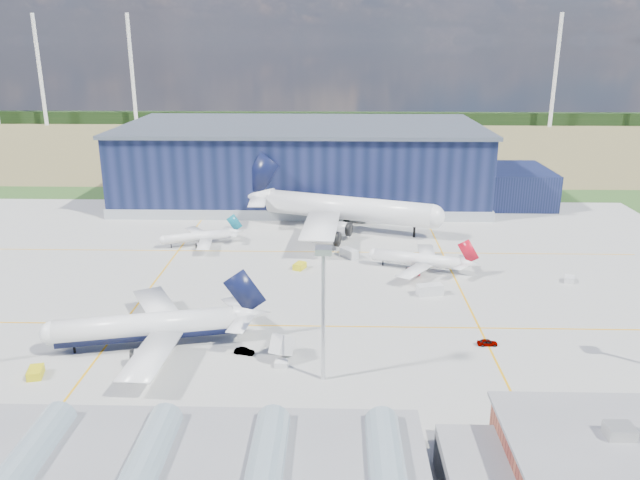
{
  "coord_description": "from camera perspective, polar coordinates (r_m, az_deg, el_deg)",
  "views": [
    {
      "loc": [
        11.89,
        -120.91,
        53.32
      ],
      "look_at": [
        8.26,
        15.82,
        9.5
      ],
      "focal_mm": 35.0,
      "sensor_mm": 36.0,
      "label": 1
    }
  ],
  "objects": [
    {
      "name": "airliner_widebody",
      "position": [
        181.11,
        2.57,
        4.03
      ],
      "size": [
        80.84,
        80.0,
        20.76
      ],
      "primitive_type": null,
      "rotation": [
        0.0,
        0.0,
        -0.34
      ],
      "color": "white",
      "rests_on": "ground"
    },
    {
      "name": "horizon_dressing",
      "position": [
        462.73,
        -25.3,
        13.76
      ],
      "size": [
        440.2,
        18.0,
        70.0
      ],
      "color": "white",
      "rests_on": "ground"
    },
    {
      "name": "gse_van_b",
      "position": [
        160.53,
        2.67,
        -1.21
      ],
      "size": [
        5.0,
        5.45,
        2.34
      ],
      "primitive_type": "cube",
      "rotation": [
        0.0,
        0.0,
        0.67
      ],
      "color": "silver",
      "rests_on": "ground"
    },
    {
      "name": "apron",
      "position": [
        141.84,
        -3.41,
        -4.34
      ],
      "size": [
        220.0,
        160.0,
        0.08
      ],
      "color": "#A4A49F",
      "rests_on": "ground"
    },
    {
      "name": "farmland",
      "position": [
        345.26,
        -0.48,
        8.88
      ],
      "size": [
        600.0,
        220.0,
        0.01
      ],
      "primitive_type": "cube",
      "color": "olive",
      "rests_on": "ground"
    },
    {
      "name": "airliner_red",
      "position": [
        152.33,
        8.91,
        -1.17
      ],
      "size": [
        34.46,
        34.09,
        8.89
      ],
      "primitive_type": null,
      "rotation": [
        0.0,
        0.0,
        2.81
      ],
      "color": "white",
      "rests_on": "ground"
    },
    {
      "name": "gse_van_c",
      "position": [
        91.31,
        1.86,
        -17.12
      ],
      "size": [
        4.84,
        2.65,
        2.23
      ],
      "primitive_type": "cube",
      "rotation": [
        0.0,
        0.0,
        1.66
      ],
      "color": "silver",
      "rests_on": "ground"
    },
    {
      "name": "airliner_navy",
      "position": [
        116.84,
        -15.67,
        -6.48
      ],
      "size": [
        48.77,
        48.1,
        13.33
      ],
      "primitive_type": null,
      "rotation": [
        0.0,
        0.0,
        3.37
      ],
      "color": "white",
      "rests_on": "ground"
    },
    {
      "name": "gse_cart_b",
      "position": [
        179.29,
        0.57,
        0.67
      ],
      "size": [
        3.33,
        3.42,
        1.24
      ],
      "primitive_type": "cube",
      "rotation": [
        0.0,
        0.0,
        0.72
      ],
      "color": "silver",
      "rests_on": "ground"
    },
    {
      "name": "car_a",
      "position": [
        119.59,
        15.06,
        -9.04
      ],
      "size": [
        3.71,
        1.56,
        1.26
      ],
      "primitive_type": "imported",
      "rotation": [
        0.0,
        0.0,
        1.59
      ],
      "color": "#99999E",
      "rests_on": "ground"
    },
    {
      "name": "gse_tug_c",
      "position": [
        152.5,
        -1.88,
        -2.4
      ],
      "size": [
        3.41,
        4.11,
        1.54
      ],
      "primitive_type": "cube",
      "rotation": [
        0.0,
        0.0,
        -0.41
      ],
      "color": "gold",
      "rests_on": "ground"
    },
    {
      "name": "gse_van_a",
      "position": [
        139.05,
        10.0,
        -4.52
      ],
      "size": [
        6.06,
        3.7,
        2.46
      ],
      "primitive_type": "cube",
      "rotation": [
        0.0,
        0.0,
        1.8
      ],
      "color": "silver",
      "rests_on": "ground"
    },
    {
      "name": "ground",
      "position": [
        132.68,
        -3.77,
        -5.97
      ],
      "size": [
        600.0,
        600.0,
        0.0
      ],
      "primitive_type": "plane",
      "color": "#28481B",
      "rests_on": "ground"
    },
    {
      "name": "gse_tug_b",
      "position": [
        128.8,
        -7.11,
        -6.53
      ],
      "size": [
        3.41,
        3.41,
        1.25
      ],
      "primitive_type": "cube",
      "rotation": [
        0.0,
        0.0,
        -0.78
      ],
      "color": "gold",
      "rests_on": "ground"
    },
    {
      "name": "airstair",
      "position": [
        110.78,
        -3.46,
        -10.03
      ],
      "size": [
        4.1,
        5.83,
        3.46
      ],
      "primitive_type": "cube",
      "rotation": [
        0.0,
        0.0,
        -0.4
      ],
      "color": "silver",
      "rests_on": "ground"
    },
    {
      "name": "gse_tug_a",
      "position": [
        115.86,
        -24.57,
        -10.97
      ],
      "size": [
        3.07,
        4.1,
        1.53
      ],
      "primitive_type": "cube",
      "rotation": [
        0.0,
        0.0,
        0.25
      ],
      "color": "gold",
      "rests_on": "ground"
    },
    {
      "name": "light_mast_center",
      "position": [
        98.51,
        0.3,
        -4.86
      ],
      "size": [
        2.6,
        2.6,
        23.0
      ],
      "color": "silver",
      "rests_on": "ground"
    },
    {
      "name": "treeline",
      "position": [
        423.96,
        -0.1,
        11.08
      ],
      "size": [
        600.0,
        8.0,
        8.0
      ],
      "primitive_type": "cube",
      "color": "black",
      "rests_on": "ground"
    },
    {
      "name": "car_b",
      "position": [
        113.45,
        -6.94,
        -10.07
      ],
      "size": [
        3.81,
        2.07,
        1.19
      ],
      "primitive_type": "imported",
      "rotation": [
        0.0,
        0.0,
        1.34
      ],
      "color": "#99999E",
      "rests_on": "ground"
    },
    {
      "name": "hangar",
      "position": [
        219.9,
        -0.88,
        6.83
      ],
      "size": [
        145.0,
        62.0,
        26.1
      ],
      "color": "#101735",
      "rests_on": "ground"
    },
    {
      "name": "gse_cart_a",
      "position": [
        155.57,
        21.84,
        -3.35
      ],
      "size": [
        3.09,
        3.69,
        1.36
      ],
      "primitive_type": "cube",
      "rotation": [
        0.0,
        0.0,
        -0.37
      ],
      "color": "silver",
      "rests_on": "ground"
    },
    {
      "name": "airliner_regional",
      "position": [
        172.49,
        -11.12,
        0.74
      ],
      "size": [
        30.04,
        29.75,
        7.61
      ],
      "primitive_type": null,
      "rotation": [
        0.0,
        0.0,
        3.51
      ],
      "color": "white",
      "rests_on": "ground"
    }
  ]
}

